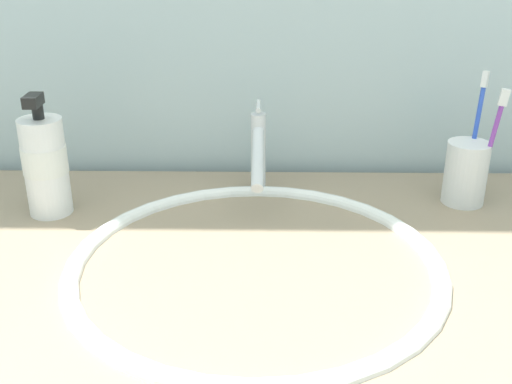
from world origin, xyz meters
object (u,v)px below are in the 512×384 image
at_px(faucet, 258,152).
at_px(toothbrush_cup, 466,173).
at_px(toothbrush_purple, 492,140).
at_px(toothbrush_blue, 476,127).
at_px(soap_dispenser, 45,164).

relative_size(faucet, toothbrush_cup, 1.74).
bearing_deg(toothbrush_purple, toothbrush_blue, 108.29).
bearing_deg(toothbrush_purple, faucet, 173.37).
xyz_separation_m(toothbrush_blue, soap_dispenser, (-0.64, -0.07, -0.04)).
bearing_deg(toothbrush_blue, soap_dispenser, -173.73).
xyz_separation_m(faucet, toothbrush_cup, (0.32, -0.03, -0.02)).
distance_m(faucet, toothbrush_cup, 0.32).
height_order(toothbrush_cup, soap_dispenser, soap_dispenser).
bearing_deg(toothbrush_cup, soap_dispenser, -175.72).
height_order(faucet, soap_dispenser, soap_dispenser).
bearing_deg(toothbrush_cup, toothbrush_blue, 59.17).
xyz_separation_m(faucet, toothbrush_purple, (0.34, -0.04, 0.04)).
height_order(faucet, toothbrush_cup, faucet).
bearing_deg(faucet, toothbrush_cup, -4.61).
bearing_deg(soap_dispenser, faucet, 13.21).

